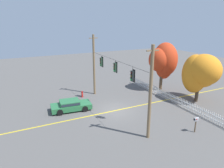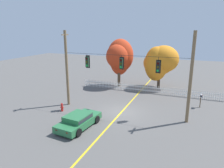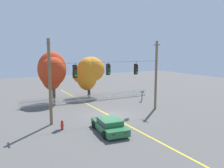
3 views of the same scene
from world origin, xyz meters
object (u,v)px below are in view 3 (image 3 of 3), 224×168
Objects in this scene: parked_car at (109,125)px; fire_hydrant at (62,125)px; traffic_signal_southbound_primary at (75,72)px; autumn_maple_mid at (88,72)px; traffic_signal_westbound_side at (109,69)px; roadside_mailbox at (142,92)px; traffic_signal_northbound_primary at (136,69)px; autumn_maple_near_fence at (52,71)px.

parked_car is 4.08m from fire_hydrant.
autumn_maple_mid is at bearing 61.53° from traffic_signal_southbound_primary.
fire_hydrant is (-5.46, -1.89, -4.39)m from traffic_signal_westbound_side.
autumn_maple_mid is 8.28m from roadside_mailbox.
traffic_signal_southbound_primary is 1.00× the size of traffic_signal_northbound_primary.
autumn_maple_near_fence is (-3.42, 9.12, -0.69)m from traffic_signal_westbound_side.
roadside_mailbox is at bearing -24.96° from autumn_maple_near_fence.
parked_car is 5.31× the size of fire_hydrant.
fire_hydrant is (-8.82, -1.89, -4.29)m from traffic_signal_northbound_primary.
traffic_signal_southbound_primary is 3.52m from traffic_signal_westbound_side.
traffic_signal_northbound_primary is (6.87, -0.00, -0.04)m from traffic_signal_southbound_primary.
traffic_signal_southbound_primary reaches higher than roadside_mailbox.
autumn_maple_mid reaches higher than traffic_signal_southbound_primary.
autumn_maple_near_fence is 11.80m from fire_hydrant.
fire_hydrant is (-1.95, -1.89, -4.33)m from traffic_signal_southbound_primary.
autumn_maple_near_fence is at bearing 155.04° from roadside_mailbox.
traffic_signal_westbound_side is at bearing 19.11° from fire_hydrant.
traffic_signal_southbound_primary and traffic_signal_northbound_primary have the same top height.
autumn_maple_mid is at bearing 131.53° from roadside_mailbox.
parked_car is 12.67m from roadside_mailbox.
traffic_signal_southbound_primary is 1.72× the size of fire_hydrant.
autumn_maple_mid reaches higher than parked_car.
autumn_maple_mid reaches higher than traffic_signal_westbound_side.
roadside_mailbox is at bearing 47.29° from traffic_signal_northbound_primary.
autumn_maple_near_fence reaches higher than autumn_maple_mid.
traffic_signal_northbound_primary is 0.32× the size of parked_car.
parked_car is (-2.18, -4.31, -4.19)m from traffic_signal_westbound_side.
traffic_signal_northbound_primary is at bearing -132.71° from roadside_mailbox.
traffic_signal_southbound_primary is 6.87m from traffic_signal_northbound_primary.
traffic_signal_northbound_primary is at bearing 37.90° from parked_car.
parked_car is at bearing -116.84° from traffic_signal_westbound_side.
traffic_signal_westbound_side is (3.52, -0.00, 0.06)m from traffic_signal_southbound_primary.
traffic_signal_southbound_primary is 1.00× the size of roadside_mailbox.
traffic_signal_southbound_primary is 6.12m from parked_car.
fire_hydrant is at bearing -160.89° from traffic_signal_westbound_side.
traffic_signal_northbound_primary is at bearing 0.00° from traffic_signal_westbound_side.
parked_car is at bearing -72.72° from traffic_signal_southbound_primary.
roadside_mailbox is at bearing 30.10° from traffic_signal_westbound_side.
autumn_maple_mid is (1.96, 10.10, -1.20)m from traffic_signal_westbound_side.
traffic_signal_westbound_side is at bearing -180.00° from traffic_signal_northbound_primary.
traffic_signal_northbound_primary is 0.22× the size of autumn_maple_near_fence.
fire_hydrant is at bearing -167.88° from traffic_signal_northbound_primary.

